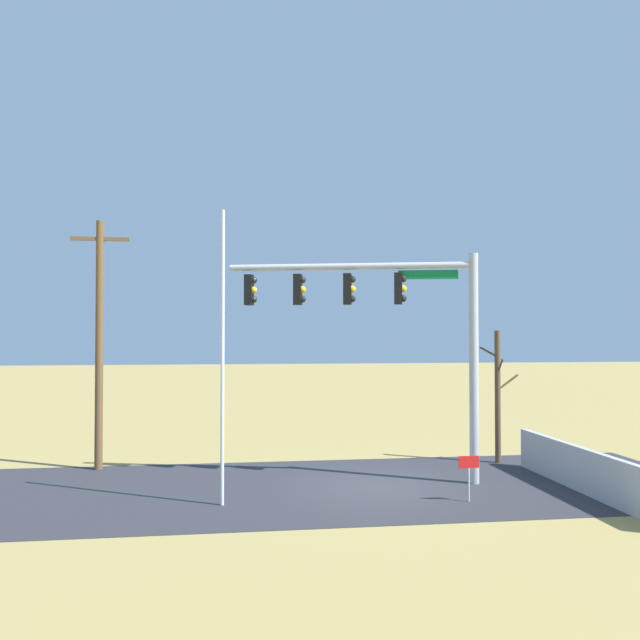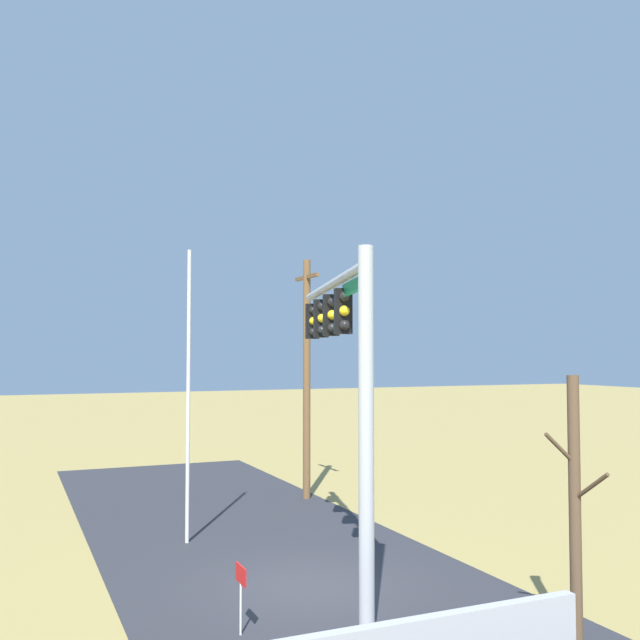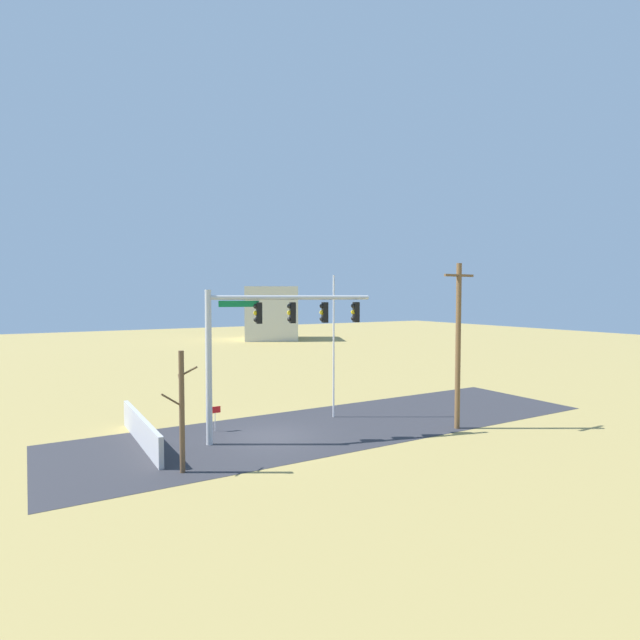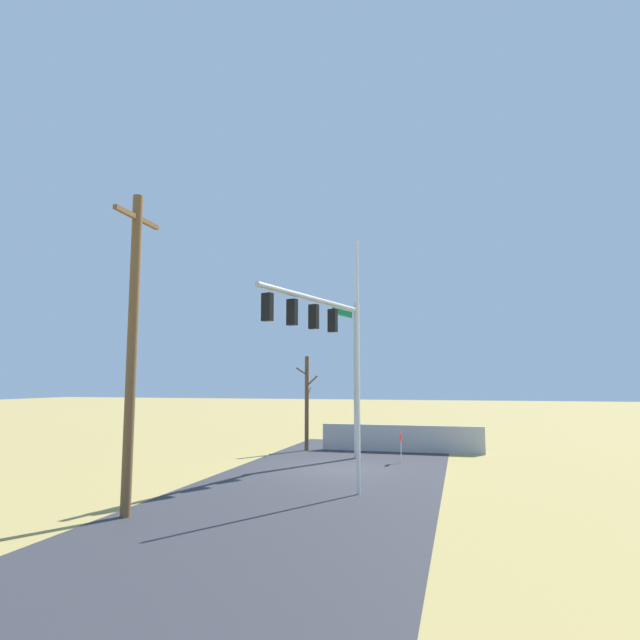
{
  "view_description": "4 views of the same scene",
  "coord_description": "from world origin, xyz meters",
  "px_view_note": "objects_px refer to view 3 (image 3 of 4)",
  "views": [
    {
      "loc": [
        -4.28,
        -18.79,
        4.45
      ],
      "look_at": [
        -1.48,
        1.26,
        4.91
      ],
      "focal_mm": 36.45,
      "sensor_mm": 36.0,
      "label": 1
    },
    {
      "loc": [
        14.38,
        -6.02,
        4.95
      ],
      "look_at": [
        -0.76,
        0.59,
        5.74
      ],
      "focal_mm": 40.23,
      "sensor_mm": 36.0,
      "label": 2
    },
    {
      "loc": [
        9.91,
        21.24,
        6.64
      ],
      "look_at": [
        -1.78,
        1.47,
        5.52
      ],
      "focal_mm": 28.03,
      "sensor_mm": 36.0,
      "label": 3
    },
    {
      "loc": [
        -20.51,
        -4.65,
        3.33
      ],
      "look_at": [
        -0.38,
        0.67,
        5.75
      ],
      "focal_mm": 29.9,
      "sensor_mm": 36.0,
      "label": 4
    }
  ],
  "objects_px": {
    "bare_tree": "(182,410)",
    "flagpole": "(334,347)",
    "distant_building": "(271,313)",
    "signal_mast": "(264,331)",
    "open_sign": "(215,413)",
    "utility_pole": "(458,343)"
  },
  "relations": [
    {
      "from": "bare_tree",
      "to": "flagpole",
      "type": "bearing_deg",
      "value": -155.22
    },
    {
      "from": "flagpole",
      "to": "distant_building",
      "type": "height_order",
      "value": "distant_building"
    },
    {
      "from": "signal_mast",
      "to": "open_sign",
      "type": "height_order",
      "value": "signal_mast"
    },
    {
      "from": "bare_tree",
      "to": "open_sign",
      "type": "distance_m",
      "value": 5.9
    },
    {
      "from": "signal_mast",
      "to": "bare_tree",
      "type": "height_order",
      "value": "signal_mast"
    },
    {
      "from": "flagpole",
      "to": "utility_pole",
      "type": "relative_size",
      "value": 0.94
    },
    {
      "from": "signal_mast",
      "to": "bare_tree",
      "type": "relative_size",
      "value": 1.61
    },
    {
      "from": "distant_building",
      "to": "signal_mast",
      "type": "bearing_deg",
      "value": 179.63
    },
    {
      "from": "utility_pole",
      "to": "open_sign",
      "type": "relative_size",
      "value": 6.75
    },
    {
      "from": "open_sign",
      "to": "distant_building",
      "type": "xyz_separation_m",
      "value": [
        -24.42,
        -45.72,
        3.09
      ]
    },
    {
      "from": "utility_pole",
      "to": "bare_tree",
      "type": "relative_size",
      "value": 1.79
    },
    {
      "from": "signal_mast",
      "to": "distant_building",
      "type": "distance_m",
      "value": 53.57
    },
    {
      "from": "flagpole",
      "to": "open_sign",
      "type": "relative_size",
      "value": 6.34
    },
    {
      "from": "distant_building",
      "to": "open_sign",
      "type": "bearing_deg",
      "value": 176.94
    },
    {
      "from": "signal_mast",
      "to": "utility_pole",
      "type": "relative_size",
      "value": 0.9
    },
    {
      "from": "utility_pole",
      "to": "open_sign",
      "type": "distance_m",
      "value": 12.48
    },
    {
      "from": "signal_mast",
      "to": "flagpole",
      "type": "distance_m",
      "value": 5.61
    },
    {
      "from": "signal_mast",
      "to": "open_sign",
      "type": "bearing_deg",
      "value": -61.62
    },
    {
      "from": "bare_tree",
      "to": "open_sign",
      "type": "height_order",
      "value": "bare_tree"
    },
    {
      "from": "signal_mast",
      "to": "distant_building",
      "type": "bearing_deg",
      "value": -115.42
    },
    {
      "from": "open_sign",
      "to": "signal_mast",
      "type": "bearing_deg",
      "value": 118.38
    },
    {
      "from": "utility_pole",
      "to": "signal_mast",
      "type": "bearing_deg",
      "value": -18.16
    }
  ]
}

